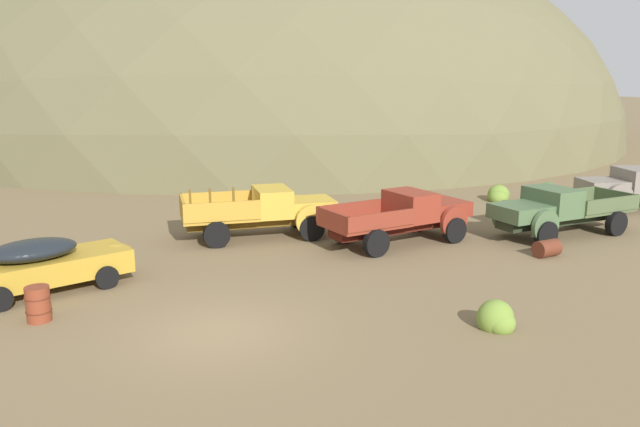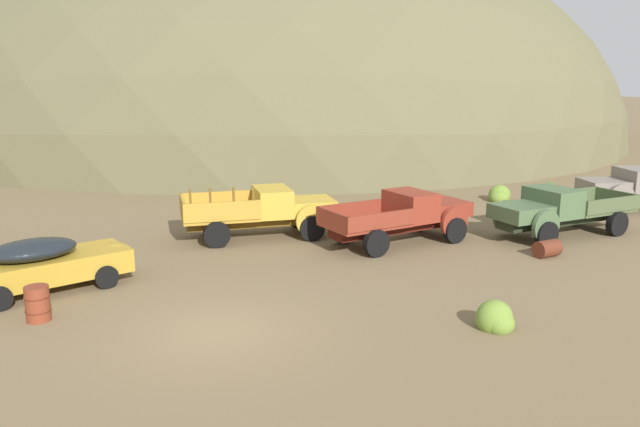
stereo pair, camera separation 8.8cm
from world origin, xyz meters
The scene contains 13 objects.
ground_plane centered at (0.00, 0.00, 0.00)m, with size 300.00×300.00×0.00m, color brown.
hill_far_left centered at (16.02, 58.95, 0.00)m, with size 74.19×88.46×43.91m, color brown.
car_mustard centered at (-3.85, 4.77, 0.82)m, with size 5.14×3.08×1.57m.
truck_faded_yellow centered at (3.83, 8.43, 1.00)m, with size 5.95×2.85×2.16m.
truck_rust_red centered at (8.41, 5.84, 0.99)m, with size 6.07×3.08×1.89m.
truck_weathered_green centered at (14.02, 4.51, 1.01)m, with size 6.24×2.84×1.89m.
truck_primer_gray centered at (21.22, 7.24, 1.00)m, with size 6.47×3.77×1.89m.
oil_drum_spare centered at (-4.08, 2.37, 0.45)m, with size 0.64×0.64×0.91m.
oil_drum_tipped centered at (11.85, 2.32, 0.30)m, with size 0.92×0.69×0.59m.
bush_back_edge centered at (11.58, 9.32, 0.15)m, with size 0.70×0.66×0.61m.
bush_between_trucks centered at (6.40, -2.22, 0.23)m, with size 0.93×0.93×0.93m.
bush_near_barrel centered at (16.39, 11.04, 0.24)m, with size 1.25×1.20×1.00m.
bush_front_right centered at (19.41, 11.06, 0.25)m, with size 0.99×0.94×0.96m.
Camera 2 is at (-2.75, -14.02, 6.06)m, focal length 34.98 mm.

